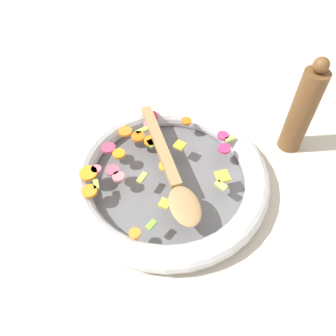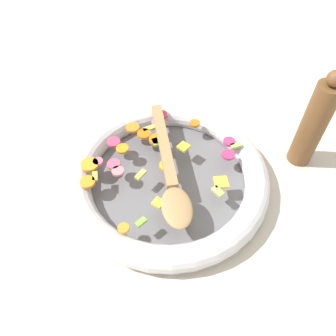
% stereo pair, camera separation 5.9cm
% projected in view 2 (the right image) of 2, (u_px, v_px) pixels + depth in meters
% --- Properties ---
extents(ground_plane, '(4.00, 4.00, 0.00)m').
position_uv_depth(ground_plane, '(168.00, 183.00, 0.70)').
color(ground_plane, beige).
extents(skillet, '(0.42, 0.42, 0.05)m').
position_uv_depth(skillet, '(168.00, 176.00, 0.68)').
color(skillet, slate).
rests_on(skillet, ground_plane).
extents(chopped_vegetables, '(0.32, 0.28, 0.01)m').
position_uv_depth(chopped_vegetables, '(149.00, 154.00, 0.68)').
color(chopped_vegetables, orange).
rests_on(chopped_vegetables, skillet).
extents(wooden_spoon, '(0.23, 0.28, 0.01)m').
position_uv_depth(wooden_spoon, '(170.00, 172.00, 0.64)').
color(wooden_spoon, '#A87F51').
rests_on(wooden_spoon, chopped_vegetables).
extents(pepper_mill, '(0.05, 0.05, 0.23)m').
position_uv_depth(pepper_mill, '(314.00, 124.00, 0.66)').
color(pepper_mill, brown).
rests_on(pepper_mill, ground_plane).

